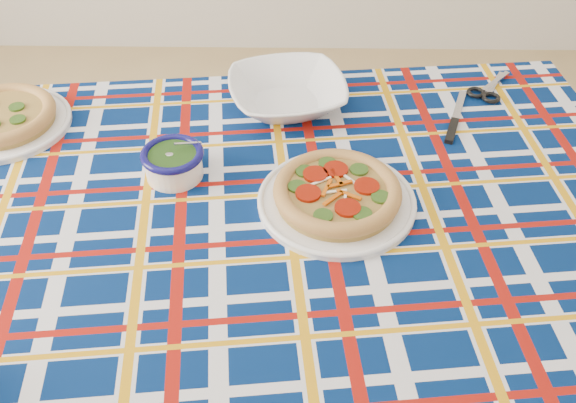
# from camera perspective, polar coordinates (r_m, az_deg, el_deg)

# --- Properties ---
(floor) EXTENTS (4.00, 4.00, 0.00)m
(floor) POSITION_cam_1_polar(r_m,az_deg,el_deg) (1.95, -11.42, -15.85)
(floor) COLOR tan
(floor) RESTS_ON ground
(dining_table) EXTENTS (1.72, 1.18, 0.76)m
(dining_table) POSITION_cam_1_polar(r_m,az_deg,el_deg) (1.32, -3.06, -3.31)
(dining_table) COLOR brown
(dining_table) RESTS_ON floor
(tablecloth) EXTENTS (1.76, 1.22, 0.11)m
(tablecloth) POSITION_cam_1_polar(r_m,az_deg,el_deg) (1.31, -3.10, -2.54)
(tablecloth) COLOR #041C4F
(tablecloth) RESTS_ON dining_table
(main_focaccia_plate) EXTENTS (0.33, 0.33, 0.06)m
(main_focaccia_plate) POSITION_cam_1_polar(r_m,az_deg,el_deg) (1.26, 4.39, 0.81)
(main_focaccia_plate) COLOR olive
(main_focaccia_plate) RESTS_ON tablecloth
(pesto_bowl) EXTENTS (0.14, 0.14, 0.08)m
(pesto_bowl) POSITION_cam_1_polar(r_m,az_deg,el_deg) (1.35, -10.18, 3.59)
(pesto_bowl) COLOR #16320D
(pesto_bowl) RESTS_ON tablecloth
(serving_bowl) EXTENTS (0.33, 0.33, 0.07)m
(serving_bowl) POSITION_cam_1_polar(r_m,az_deg,el_deg) (1.55, -0.07, 9.57)
(serving_bowl) COLOR white
(serving_bowl) RESTS_ON tablecloth
(second_focaccia_plate) EXTENTS (0.31, 0.31, 0.06)m
(second_focaccia_plate) POSITION_cam_1_polar(r_m,az_deg,el_deg) (1.62, -24.07, 6.94)
(second_focaccia_plate) COLOR olive
(second_focaccia_plate) RESTS_ON tablecloth
(table_knife) EXTENTS (0.10, 0.24, 0.01)m
(table_knife) POSITION_cam_1_polar(r_m,az_deg,el_deg) (1.60, 14.94, 8.16)
(table_knife) COLOR silver
(table_knife) RESTS_ON tablecloth
(kitchen_scissors) EXTENTS (0.18, 0.20, 0.02)m
(kitchen_scissors) POSITION_cam_1_polar(r_m,az_deg,el_deg) (1.72, 17.96, 10.06)
(kitchen_scissors) COLOR silver
(kitchen_scissors) RESTS_ON tablecloth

